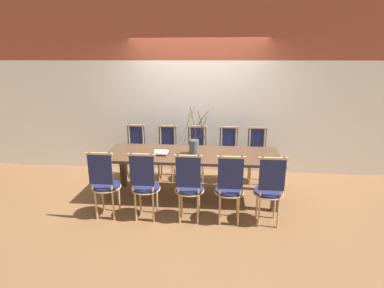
{
  "coord_description": "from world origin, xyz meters",
  "views": [
    {
      "loc": [
        0.39,
        -4.38,
        2.14
      ],
      "look_at": [
        0.0,
        0.0,
        0.88
      ],
      "focal_mm": 28.0,
      "sensor_mm": 36.0,
      "label": 1
    }
  ],
  "objects_px": {
    "chair_near_center": "(189,185)",
    "chair_far_center": "(197,152)",
    "vase_centerpiece": "(194,146)",
    "book_stack": "(161,153)",
    "dining_table": "(192,159)"
  },
  "relations": [
    {
      "from": "chair_near_center",
      "to": "vase_centerpiece",
      "type": "bearing_deg",
      "value": 89.46
    },
    {
      "from": "chair_far_center",
      "to": "book_stack",
      "type": "distance_m",
      "value": 0.99
    },
    {
      "from": "chair_near_center",
      "to": "chair_far_center",
      "type": "bearing_deg",
      "value": 90.44
    },
    {
      "from": "dining_table",
      "to": "chair_far_center",
      "type": "distance_m",
      "value": 0.75
    },
    {
      "from": "chair_near_center",
      "to": "chair_far_center",
      "type": "distance_m",
      "value": 1.48
    },
    {
      "from": "dining_table",
      "to": "chair_near_center",
      "type": "distance_m",
      "value": 0.75
    },
    {
      "from": "chair_near_center",
      "to": "book_stack",
      "type": "xyz_separation_m",
      "value": [
        -0.49,
        0.65,
        0.24
      ]
    },
    {
      "from": "chair_near_center",
      "to": "dining_table",
      "type": "bearing_deg",
      "value": 92.09
    },
    {
      "from": "chair_far_center",
      "to": "vase_centerpiece",
      "type": "distance_m",
      "value": 0.83
    },
    {
      "from": "dining_table",
      "to": "book_stack",
      "type": "distance_m",
      "value": 0.48
    },
    {
      "from": "book_stack",
      "to": "chair_far_center",
      "type": "bearing_deg",
      "value": 60.06
    },
    {
      "from": "dining_table",
      "to": "vase_centerpiece",
      "type": "xyz_separation_m",
      "value": [
        0.03,
        -0.02,
        0.21
      ]
    },
    {
      "from": "dining_table",
      "to": "vase_centerpiece",
      "type": "height_order",
      "value": "vase_centerpiece"
    },
    {
      "from": "chair_near_center",
      "to": "chair_far_center",
      "type": "height_order",
      "value": "same"
    },
    {
      "from": "chair_near_center",
      "to": "vase_centerpiece",
      "type": "relative_size",
      "value": 1.37
    }
  ]
}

